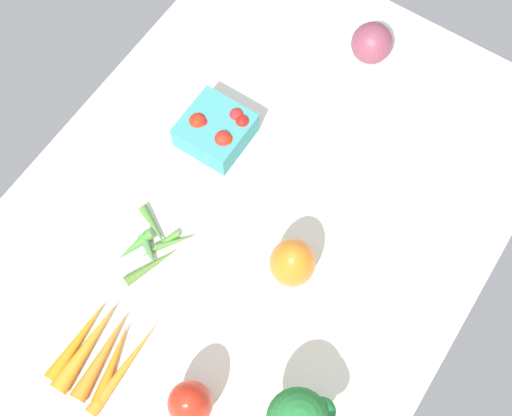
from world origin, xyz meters
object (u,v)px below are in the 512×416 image
at_px(bell_pepper_orange, 292,263).
at_px(red_onion_near_basket, 371,42).
at_px(okra_pile, 151,248).
at_px(carrot_bunch, 98,351).
at_px(bell_pepper_red, 190,404).
at_px(berry_basket, 216,130).

height_order(bell_pepper_orange, red_onion_near_basket, bell_pepper_orange).
height_order(okra_pile, carrot_bunch, carrot_bunch).
height_order(bell_pepper_orange, bell_pepper_red, bell_pepper_orange).
bearing_deg(carrot_bunch, bell_pepper_orange, 147.02).
height_order(okra_pile, bell_pepper_orange, bell_pepper_orange).
height_order(bell_pepper_red, red_onion_near_basket, bell_pepper_red).
xyz_separation_m(carrot_bunch, bell_pepper_red, (-0.01, 0.17, 0.04)).
distance_m(bell_pepper_orange, berry_basket, 0.28).
height_order(berry_basket, carrot_bunch, berry_basket).
xyz_separation_m(okra_pile, bell_pepper_orange, (-0.09, 0.21, 0.04)).
distance_m(okra_pile, berry_basket, 0.24).
bearing_deg(okra_pile, bell_pepper_red, 50.72).
distance_m(berry_basket, bell_pepper_red, 0.46).
bearing_deg(okra_pile, bell_pepper_orange, 113.83).
bearing_deg(berry_basket, red_onion_near_basket, 155.92).
relative_size(okra_pile, bell_pepper_red, 1.34).
distance_m(okra_pile, red_onion_near_basket, 0.55).
height_order(berry_basket, bell_pepper_red, bell_pepper_red).
xyz_separation_m(okra_pile, berry_basket, (-0.23, -0.03, 0.02)).
bearing_deg(berry_basket, bell_pepper_red, 30.45).
height_order(okra_pile, red_onion_near_basket, red_onion_near_basket).
relative_size(berry_basket, red_onion_near_basket, 1.45).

